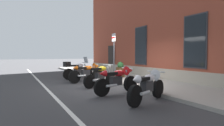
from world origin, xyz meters
name	(u,v)px	position (x,y,z in m)	size (l,w,h in m)	color
ground_plane	(118,85)	(0.00, 0.00, 0.00)	(140.00, 140.00, 0.00)	#38383A
sidewalk	(142,82)	(0.00, 1.51, 0.06)	(26.19, 3.01, 0.12)	gray
lane_stripe	(49,91)	(0.00, -3.20, 0.00)	(26.19, 0.12, 0.01)	silver
brick_pub_facade	(200,6)	(0.00, 6.21, 4.67)	(20.19, 6.50, 9.34)	brown
motorcycle_silver_touring	(77,70)	(-3.17, -1.03, 0.57)	(0.84, 2.01, 1.36)	black
motorcycle_orange_sport	(88,72)	(-1.66, -0.91, 0.56)	(0.69, 2.10, 1.02)	black
motorcycle_yellow_naked	(101,76)	(-0.08, -0.86, 0.49)	(0.90, 1.93, 1.01)	black
motorcycle_red_sport	(119,79)	(1.70, -0.96, 0.56)	(0.64, 2.00, 1.03)	black
motorcycle_white_sport	(149,84)	(3.16, -0.74, 0.54)	(0.90, 1.96, 0.99)	black
parking_sign	(114,50)	(-1.05, 0.38, 1.76)	(0.36, 0.07, 2.55)	#4C4C51
barrel_planter	(120,70)	(-1.95, 1.37, 0.52)	(0.58, 0.58, 0.93)	brown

